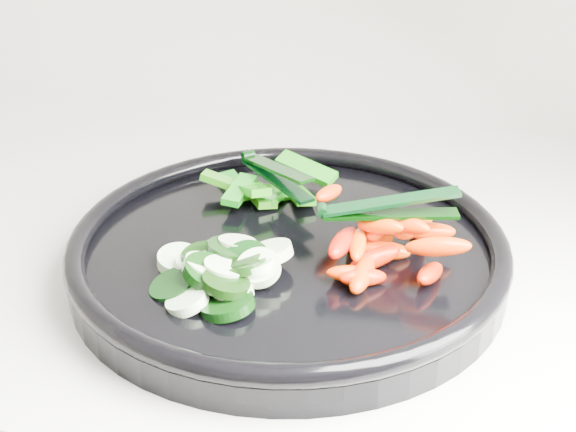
# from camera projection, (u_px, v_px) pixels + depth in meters

# --- Properties ---
(veggie_tray) EXTENTS (0.40, 0.40, 0.04)m
(veggie_tray) POSITION_uv_depth(u_px,v_px,m) (288.00, 252.00, 0.69)
(veggie_tray) COLOR black
(veggie_tray) RESTS_ON counter
(cucumber_pile) EXTENTS (0.12, 0.12, 0.04)m
(cucumber_pile) POSITION_uv_depth(u_px,v_px,m) (218.00, 268.00, 0.64)
(cucumber_pile) COLOR black
(cucumber_pile) RESTS_ON veggie_tray
(carrot_pile) EXTENTS (0.14, 0.15, 0.05)m
(carrot_pile) POSITION_uv_depth(u_px,v_px,m) (384.00, 242.00, 0.66)
(carrot_pile) COLOR #F41900
(carrot_pile) RESTS_ON veggie_tray
(pepper_pile) EXTENTS (0.12, 0.11, 0.04)m
(pepper_pile) POSITION_uv_depth(u_px,v_px,m) (264.00, 188.00, 0.77)
(pepper_pile) COLOR #0C720A
(pepper_pile) RESTS_ON veggie_tray
(tong_carrot) EXTENTS (0.11, 0.05, 0.02)m
(tong_carrot) POSITION_uv_depth(u_px,v_px,m) (386.00, 208.00, 0.64)
(tong_carrot) COLOR black
(tong_carrot) RESTS_ON carrot_pile
(tong_pepper) EXTENTS (0.09, 0.09, 0.02)m
(tong_pepper) POSITION_uv_depth(u_px,v_px,m) (274.00, 172.00, 0.76)
(tong_pepper) COLOR black
(tong_pepper) RESTS_ON pepper_pile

